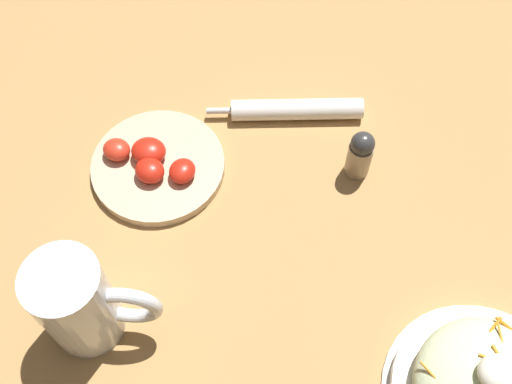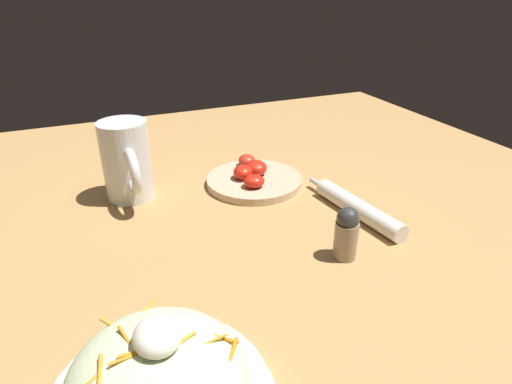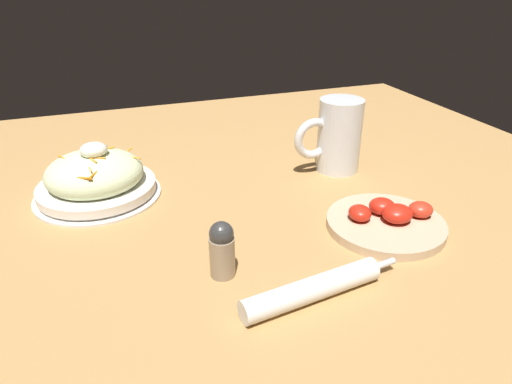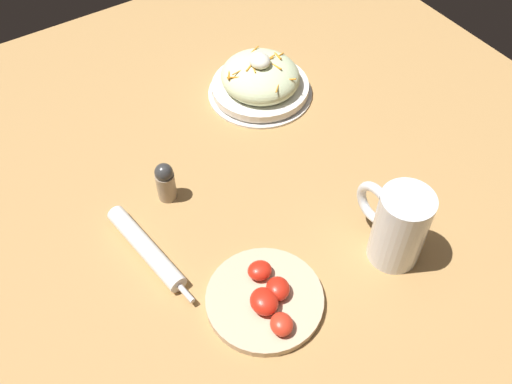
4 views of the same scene
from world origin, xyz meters
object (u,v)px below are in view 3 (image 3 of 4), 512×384
object	(u,v)px
napkin_roll	(313,289)
salad_plate	(96,179)
tomato_plate	(387,221)
beer_mug	(337,140)
salt_shaker	(222,249)

from	to	relation	value
napkin_roll	salad_plate	bearing A→B (deg)	121.79
salad_plate	napkin_roll	size ratio (longest dim) A/B	0.97
napkin_roll	tomato_plate	size ratio (longest dim) A/B	1.23
beer_mug	napkin_roll	xyz separation A→B (m)	(-0.22, -0.34, -0.05)
tomato_plate	beer_mug	bearing A→B (deg)	81.49
napkin_roll	tomato_plate	distance (m)	0.22
tomato_plate	salt_shaker	distance (m)	0.28
salad_plate	napkin_roll	bearing A→B (deg)	-58.21
beer_mug	salt_shaker	distance (m)	0.40
salad_plate	beer_mug	bearing A→B (deg)	-5.03
salad_plate	salt_shaker	bearing A→B (deg)	-63.85
beer_mug	napkin_roll	bearing A→B (deg)	-122.67
salt_shaker	napkin_roll	bearing A→B (deg)	-43.29
napkin_roll	salt_shaker	distance (m)	0.13
salad_plate	tomato_plate	bearing A→B (deg)	-32.44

